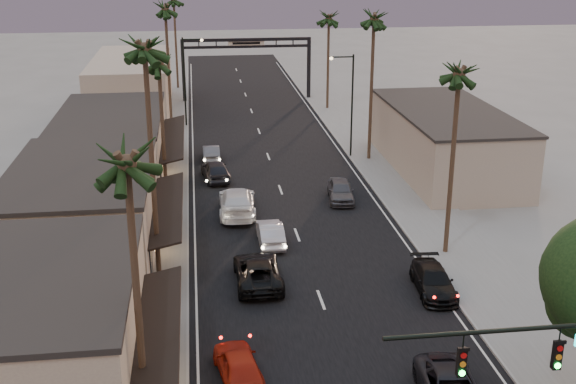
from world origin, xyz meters
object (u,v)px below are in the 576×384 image
object	(u,v)px
streetlight_right	(349,97)
streetlight_left	(187,74)
palm_ra	(460,66)
curbside_black	(433,281)
palm_la	(126,151)
traffic_signal	(575,366)
oncoming_silver	(270,233)
oncoming_pickup	(258,271)
palm_ld	(165,4)
palm_lb	(144,41)
palm_rc	(329,14)
oncoming_red	(239,365)
palm_rb	(374,14)
arch	(246,53)
palm_lc	(158,57)

from	to	relation	value
streetlight_right	streetlight_left	size ratio (longest dim) A/B	1.00
palm_ra	curbside_black	bearing A→B (deg)	-116.20
palm_la	traffic_signal	bearing A→B (deg)	-19.29
palm_la	curbside_black	bearing A→B (deg)	34.37
streetlight_left	oncoming_silver	xyz separation A→B (m)	(5.06, -31.10, -4.62)
streetlight_left	oncoming_pickup	size ratio (longest dim) A/B	1.67
palm_ld	palm_ra	world-z (taller)	palm_ld
palm_lb	palm_ra	bearing A→B (deg)	6.63
traffic_signal	oncoming_silver	size ratio (longest dim) A/B	1.97
streetlight_right	palm_la	bearing A→B (deg)	-113.32
streetlight_right	oncoming_pickup	xyz separation A→B (m)	(-10.08, -23.60, -4.58)
palm_rc	oncoming_red	xyz separation A→B (m)	(-13.43, -51.78, -9.73)
traffic_signal	oncoming_red	xyz separation A→B (m)	(-10.52, 8.22, -4.35)
palm_rc	streetlight_right	bearing A→B (deg)	-95.05
streetlight_left	palm_ld	size ratio (longest dim) A/B	0.63
streetlight_left	palm_lb	size ratio (longest dim) A/B	0.59
palm_rb	palm_rc	xyz separation A→B (m)	(0.00, 20.00, -1.95)
palm_lb	oncoming_silver	distance (m)	15.17
streetlight_right	streetlight_left	distance (m)	18.99
palm_ra	curbside_black	xyz separation A→B (m)	(-2.40, -4.88, -10.76)
arch	oncoming_pickup	world-z (taller)	arch
palm_la	palm_lb	xyz separation A→B (m)	(-0.00, 13.00, 1.94)
arch	palm_rc	distance (m)	11.59
palm_lb	palm_rc	world-z (taller)	palm_lb
palm_lb	curbside_black	world-z (taller)	palm_lb
palm_lb	oncoming_pickup	size ratio (longest dim) A/B	2.82
palm_lb	palm_ld	size ratio (longest dim) A/B	1.07
palm_la	streetlight_left	bearing A→B (deg)	88.04
traffic_signal	arch	xyz separation A→B (m)	(-5.69, 66.00, 0.45)
oncoming_silver	streetlight_left	bearing A→B (deg)	-81.04
palm_lc	oncoming_red	size ratio (longest dim) A/B	2.83
arch	streetlight_right	world-z (taller)	streetlight_right
traffic_signal	curbside_black	size ratio (longest dim) A/B	1.81
oncoming_red	oncoming_silver	xyz separation A→B (m)	(2.96, 14.68, -0.02)
streetlight_left	palm_rc	xyz separation A→B (m)	(15.52, 6.00, 5.14)
oncoming_red	oncoming_pickup	distance (m)	9.33
streetlight_right	palm_rc	bearing A→B (deg)	84.95
streetlight_right	oncoming_pickup	distance (m)	26.07
palm_rb	oncoming_pickup	bearing A→B (deg)	-117.48
palm_ra	palm_lc	bearing A→B (deg)	145.10
streetlight_left	oncoming_silver	world-z (taller)	streetlight_left
palm_la	palm_rb	size ratio (longest dim) A/B	0.93
palm_ra	palm_rc	size ratio (longest dim) A/B	1.08
palm_ld	oncoming_red	world-z (taller)	palm_ld
palm_ld	curbside_black	distance (m)	40.54
arch	palm_la	distance (m)	61.88
palm_ra	oncoming_silver	xyz separation A→B (m)	(-10.46, 2.90, -10.73)
arch	palm_lb	size ratio (longest dim) A/B	1.00
arch	palm_lb	world-z (taller)	palm_lb
oncoming_silver	palm_la	bearing A→B (deg)	69.10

